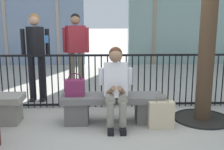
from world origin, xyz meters
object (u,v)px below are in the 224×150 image
object	(u,v)px
stone_bench	(112,106)
bystander_further_back	(36,51)
seated_person_with_phone	(116,85)
shopping_bag	(161,114)
handbag_on_bench	(75,87)
bystander_at_railing	(76,48)

from	to	relation	value
stone_bench	bystander_further_back	world-z (taller)	bystander_further_back
seated_person_with_phone	bystander_further_back	xyz separation A→B (m)	(-1.49, 1.37, 0.35)
stone_bench	seated_person_with_phone	bearing A→B (deg)	-69.15
stone_bench	seated_person_with_phone	xyz separation A→B (m)	(0.05, -0.13, 0.38)
bystander_further_back	shopping_bag	bearing A→B (deg)	-34.62
handbag_on_bench	shopping_bag	xyz separation A→B (m)	(1.31, -0.25, -0.37)
bystander_at_railing	shopping_bag	bearing A→B (deg)	-53.95
seated_person_with_phone	bystander_at_railing	world-z (taller)	bystander_at_railing
handbag_on_bench	bystander_further_back	xyz separation A→B (m)	(-0.86, 1.25, 0.42)
bystander_at_railing	stone_bench	bearing A→B (deg)	-67.69
handbag_on_bench	shopping_bag	bearing A→B (deg)	-10.61
seated_person_with_phone	bystander_at_railing	xyz separation A→B (m)	(-0.75, 1.84, 0.35)
handbag_on_bench	shopping_bag	size ratio (longest dim) A/B	0.69
shopping_bag	bystander_at_railing	world-z (taller)	bystander_at_railing
seated_person_with_phone	bystander_further_back	world-z (taller)	bystander_further_back
seated_person_with_phone	stone_bench	bearing A→B (deg)	110.85
stone_bench	bystander_further_back	xyz separation A→B (m)	(-1.44, 1.24, 0.73)
stone_bench	seated_person_with_phone	world-z (taller)	seated_person_with_phone
shopping_bag	bystander_at_railing	xyz separation A→B (m)	(-1.43, 1.97, 0.79)
bystander_at_railing	bystander_further_back	bearing A→B (deg)	-147.49
stone_bench	shopping_bag	xyz separation A→B (m)	(0.73, -0.26, -0.06)
shopping_bag	handbag_on_bench	bearing A→B (deg)	169.39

